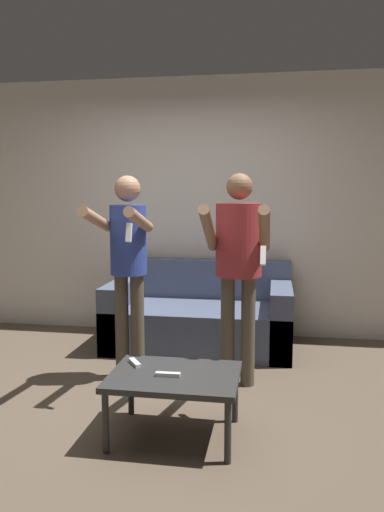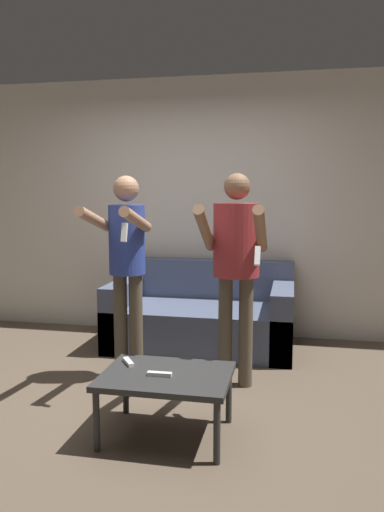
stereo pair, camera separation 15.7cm
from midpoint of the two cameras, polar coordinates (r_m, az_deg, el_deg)
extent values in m
plane|color=brown|center=(3.76, -6.93, -16.46)|extent=(14.00, 14.00, 0.00)
cube|color=silver|center=(5.34, -1.27, 5.56)|extent=(6.40, 0.06, 2.70)
cube|color=#4C5670|center=(4.94, -0.05, -8.02)|extent=(1.77, 0.95, 0.42)
cube|color=#4C5670|center=(5.23, 0.66, -2.57)|extent=(1.77, 0.16, 0.40)
cube|color=#4C5670|center=(5.09, -8.83, -6.35)|extent=(0.20, 0.95, 0.64)
cube|color=#4C5670|center=(4.85, 9.19, -7.06)|extent=(0.20, 0.95, 0.64)
cylinder|color=brown|center=(4.15, -9.09, -7.91)|extent=(0.11, 0.11, 0.86)
cylinder|color=brown|center=(4.11, -7.35, -8.02)|extent=(0.11, 0.11, 0.86)
cylinder|color=#2D429E|center=(4.00, -8.41, 1.84)|extent=(0.29, 0.29, 0.55)
sphere|color=#A87A5B|center=(3.98, -8.52, 7.63)|extent=(0.20, 0.20, 0.20)
cylinder|color=#A87A5B|center=(3.79, -12.06, 4.10)|extent=(0.08, 0.55, 0.22)
cylinder|color=#A87A5B|center=(3.69, -7.27, 4.11)|extent=(0.08, 0.55, 0.22)
cube|color=white|center=(3.44, -8.52, 2.66)|extent=(0.04, 0.06, 0.13)
cylinder|color=brown|center=(3.96, 2.94, -8.46)|extent=(0.11, 0.11, 0.87)
cylinder|color=brown|center=(3.95, 5.27, -8.54)|extent=(0.11, 0.11, 0.87)
cylinder|color=#9E2D33|center=(3.82, 4.20, 1.86)|extent=(0.36, 0.36, 0.56)
sphere|color=brown|center=(3.81, 4.26, 7.93)|extent=(0.20, 0.20, 0.20)
cylinder|color=brown|center=(3.58, 0.68, 3.09)|extent=(0.08, 0.57, 0.37)
cylinder|color=brown|center=(3.54, 7.02, 3.00)|extent=(0.08, 0.57, 0.37)
cube|color=white|center=(3.29, 6.79, 0.05)|extent=(0.04, 0.09, 0.13)
cube|color=#2D2D2D|center=(3.16, -3.49, -13.59)|extent=(0.79, 0.60, 0.04)
cylinder|color=#2D2D2D|center=(3.11, -11.35, -18.17)|extent=(0.04, 0.04, 0.37)
cylinder|color=#2D2D2D|center=(2.95, 2.51, -19.48)|extent=(0.04, 0.04, 0.37)
cylinder|color=#2D2D2D|center=(3.56, -8.29, -14.71)|extent=(0.04, 0.04, 0.37)
cylinder|color=#2D2D2D|center=(3.42, 3.60, -15.57)|extent=(0.04, 0.04, 0.37)
cube|color=white|center=(3.11, -4.25, -13.36)|extent=(0.15, 0.04, 0.02)
cube|color=white|center=(3.33, -7.93, -12.00)|extent=(0.11, 0.14, 0.02)
camera|label=1|loc=(0.08, -91.03, -0.13)|focal=35.00mm
camera|label=2|loc=(0.08, 88.97, 0.13)|focal=35.00mm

